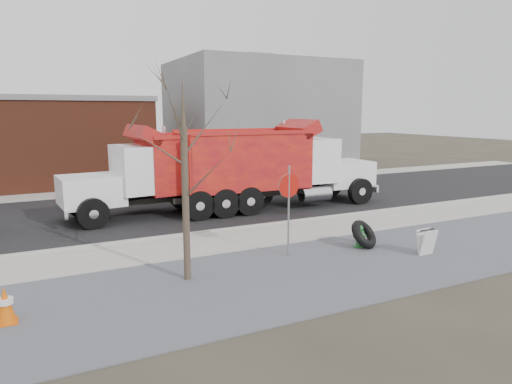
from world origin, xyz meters
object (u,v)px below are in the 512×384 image
sandwich_board (426,242)px  dump_truck_red_a (270,164)px  truck_tire (364,234)px  fire_hydrant (360,237)px  stop_sign (289,195)px  dump_truck_red_b (178,169)px

sandwich_board → dump_truck_red_a: (-0.95, 8.49, 1.57)m
truck_tire → fire_hydrant: bearing=148.8°
fire_hydrant → sandwich_board: sandwich_board is taller
truck_tire → sandwich_board: bearing=-51.6°
fire_hydrant → stop_sign: (-2.55, 0.21, 1.56)m
stop_sign → sandwich_board: stop_sign is taller
truck_tire → sandwich_board: size_ratio=1.60×
stop_sign → fire_hydrant: bearing=10.7°
stop_sign → sandwich_board: bearing=-9.3°
dump_truck_red_a → dump_truck_red_b: dump_truck_red_a is taller
truck_tire → dump_truck_red_a: 7.17m
fire_hydrant → truck_tire: truck_tire is taller
dump_truck_red_b → truck_tire: bearing=110.5°
sandwich_board → fire_hydrant: bearing=127.4°
fire_hydrant → dump_truck_red_a: size_ratio=0.08×
sandwich_board → dump_truck_red_a: bearing=94.0°
fire_hydrant → stop_sign: size_ratio=0.27×
fire_hydrant → dump_truck_red_a: 7.13m
sandwich_board → dump_truck_red_a: size_ratio=0.08×
dump_truck_red_a → dump_truck_red_b: bearing=169.5°
sandwich_board → stop_sign: bearing=152.9°
fire_hydrant → dump_truck_red_a: dump_truck_red_a is taller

